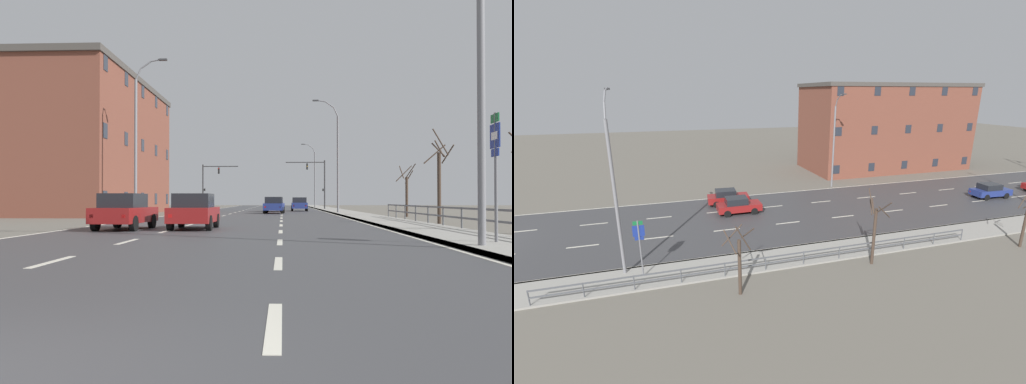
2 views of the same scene
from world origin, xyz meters
TOP-DOWN VIEW (x-y plane):
  - ground_plane at (0.00, 48.00)m, footprint 160.00×160.00m
  - guardrail at (9.85, 20.66)m, footprint 0.07×28.75m
  - street_lamp_foreground at (7.44, 10.81)m, footprint 2.64×0.24m
  - street_lamp_left_bank at (-7.47, 32.88)m, footprint 2.25×0.24m
  - highway_sign at (8.39, 11.94)m, footprint 0.09×0.68m
  - car_mid_centre at (-4.40, 19.50)m, footprint 2.01×4.19m
  - car_far_left at (1.60, 47.21)m, footprint 2.01×4.19m
  - car_far_right at (-1.46, 20.01)m, footprint 1.85×4.11m
  - brick_building at (-15.79, 45.39)m, footprint 10.97×23.79m
  - bare_tree_near at (11.88, 17.26)m, footprint 1.60×1.71m
  - bare_tree_mid at (10.95, 26.42)m, footprint 1.44×1.27m
  - bare_tree_far at (11.91, 38.47)m, footprint 1.43×1.26m

SIDE VIEW (x-z plane):
  - ground_plane at x=0.00m, z-range -0.12..0.00m
  - guardrail at x=9.85m, z-range 0.21..1.21m
  - car_mid_centre at x=-4.40m, z-range 0.02..1.59m
  - car_far_left at x=1.60m, z-range 0.02..1.59m
  - car_far_right at x=-1.46m, z-range 0.02..1.59m
  - bare_tree_far at x=11.91m, z-range -0.18..3.91m
  - bare_tree_near at x=11.88m, z-range -0.17..4.18m
  - bare_tree_mid at x=10.95m, z-range -0.27..4.89m
  - highway_sign at x=8.39m, z-range 0.53..4.28m
  - street_lamp_left_bank at x=-7.47m, z-range -0.09..10.87m
  - street_lamp_foreground at x=7.44m, z-range -0.13..11.17m
  - brick_building at x=-15.79m, z-range 0.01..12.30m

